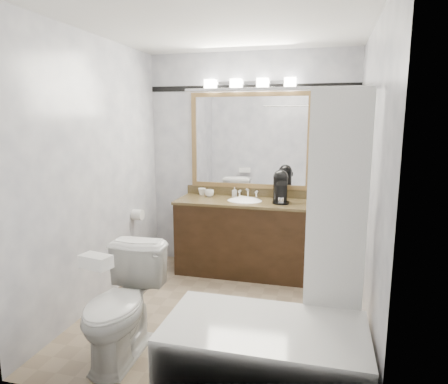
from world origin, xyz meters
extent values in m
cube|color=gray|center=(0.00, 0.00, -0.01)|extent=(2.40, 2.60, 0.01)
cube|color=white|center=(0.00, 0.00, 2.50)|extent=(2.40, 2.60, 0.01)
cube|color=white|center=(0.00, 1.30, 1.25)|extent=(2.40, 0.01, 2.50)
cube|color=white|center=(0.00, -1.30, 1.25)|extent=(2.40, 0.01, 2.50)
cube|color=white|center=(-1.20, 0.00, 1.25)|extent=(0.01, 2.60, 2.50)
cube|color=white|center=(1.20, 0.00, 1.25)|extent=(0.01, 2.60, 2.50)
cube|color=black|center=(0.00, 1.01, 0.41)|extent=(1.50, 0.55, 0.82)
cube|color=olive|center=(0.00, 1.01, 0.83)|extent=(1.53, 0.58, 0.03)
cube|color=olive|center=(0.00, 1.29, 0.90)|extent=(1.53, 0.03, 0.10)
ellipsoid|color=white|center=(0.00, 1.01, 0.82)|extent=(0.44, 0.34, 0.14)
cube|color=olive|center=(0.00, 1.28, 2.02)|extent=(1.40, 0.04, 0.05)
cube|color=olive|center=(0.00, 1.28, 0.97)|extent=(1.40, 0.04, 0.05)
cube|color=olive|center=(-0.68, 1.28, 1.50)|extent=(0.05, 0.04, 1.00)
cube|color=olive|center=(0.68, 1.28, 1.50)|extent=(0.05, 0.04, 1.00)
cube|color=white|center=(0.00, 1.29, 1.50)|extent=(1.30, 0.01, 1.00)
cube|color=silver|center=(0.00, 1.27, 2.15)|extent=(0.90, 0.05, 0.03)
cube|color=white|center=(-0.45, 1.22, 2.13)|extent=(0.12, 0.12, 0.12)
cube|color=white|center=(-0.15, 1.22, 2.13)|extent=(0.12, 0.12, 0.12)
cube|color=white|center=(0.15, 1.22, 2.13)|extent=(0.12, 0.12, 0.12)
cube|color=white|center=(0.45, 1.22, 2.13)|extent=(0.12, 0.12, 0.12)
cube|color=black|center=(0.00, 1.29, 2.10)|extent=(2.40, 0.01, 0.06)
cube|color=white|center=(0.53, -0.92, 0.23)|extent=(1.30, 0.72, 0.45)
cylinder|color=silver|center=(0.53, -0.54, 1.95)|extent=(1.30, 0.02, 0.02)
cube|color=white|center=(0.95, -0.55, 1.18)|extent=(0.40, 0.04, 1.55)
cylinder|color=white|center=(-1.14, 0.66, 0.70)|extent=(0.11, 0.12, 0.12)
imported|color=white|center=(-0.54, -0.83, 0.40)|extent=(0.48, 0.81, 0.81)
cube|color=white|center=(-0.54, -1.12, 0.85)|extent=(0.22, 0.15, 0.08)
cylinder|color=black|center=(0.41, 0.96, 0.86)|extent=(0.19, 0.19, 0.02)
cylinder|color=black|center=(0.39, 1.02, 0.99)|extent=(0.15, 0.15, 0.27)
sphere|color=black|center=(0.39, 1.02, 1.13)|extent=(0.16, 0.16, 0.16)
cube|color=black|center=(0.42, 0.94, 1.08)|extent=(0.13, 0.13, 0.05)
cylinder|color=silver|center=(0.42, 0.94, 0.89)|extent=(0.06, 0.06, 0.06)
imported|color=white|center=(-0.44, 1.13, 0.89)|extent=(0.11, 0.11, 0.08)
imported|color=white|center=(-0.56, 1.21, 0.89)|extent=(0.11, 0.11, 0.08)
imported|color=white|center=(-0.16, 1.23, 0.91)|extent=(0.05, 0.05, 0.11)
cube|color=#E8EBC1|center=(-0.05, 1.13, 0.86)|extent=(0.09, 0.07, 0.02)
camera|label=1|loc=(0.87, -3.28, 1.76)|focal=32.00mm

